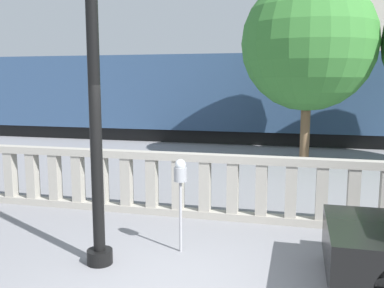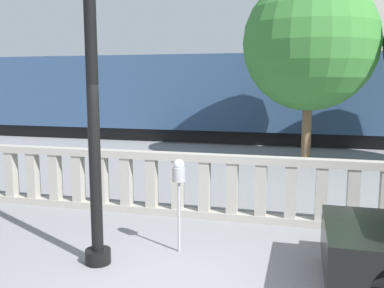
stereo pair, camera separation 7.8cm
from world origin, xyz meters
name	(u,v)px [view 1 (the left image)]	position (x,y,z in m)	size (l,w,h in m)	color
balustrade	(219,187)	(0.00, 3.01, 0.61)	(16.81, 0.24, 1.22)	#9E998E
lamppost	(92,12)	(-1.26, 0.65, 3.44)	(0.36, 0.36, 6.72)	black
parking_meter	(180,177)	(-0.27, 1.34, 1.16)	(0.19, 0.19, 1.42)	#99999E
train_near	(269,97)	(0.12, 13.66, 1.90)	(27.65, 2.88, 4.23)	black
train_far	(326,89)	(3.17, 26.78, 2.00)	(26.55, 2.95, 4.42)	black
tree_left	(308,44)	(1.59, 9.13, 3.67)	(4.08, 4.08, 5.71)	brown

